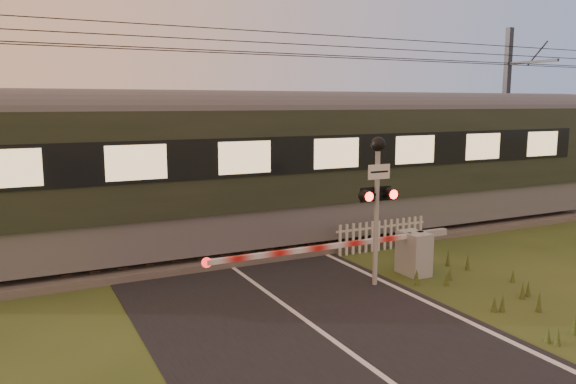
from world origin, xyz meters
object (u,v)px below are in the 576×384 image
picket_fence (382,235)px  catenary_mast (506,114)px  train (568,150)px  boom_gate (405,252)px  crossing_signal (377,184)px

picket_fence → catenary_mast: 10.53m
train → picket_fence: (-10.07, -1.89, -1.92)m
train → boom_gate: 11.86m
train → crossing_signal: train is taller
train → boom_gate: bearing=-159.6°
boom_gate → crossing_signal: 2.06m
crossing_signal → picket_fence: crossing_signal is taller
train → crossing_signal: 12.81m
catenary_mast → boom_gate: bearing=-147.8°
train → picket_fence: size_ratio=14.94×
train → crossing_signal: bearing=-160.1°
train → catenary_mast: 2.78m
catenary_mast → train: bearing=-66.8°
crossing_signal → train: bearing=19.9°
boom_gate → picket_fence: 2.38m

